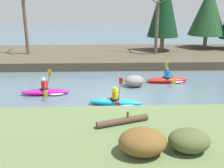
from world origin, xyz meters
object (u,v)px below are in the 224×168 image
kayaker_lead (169,79)px  driftwood_log (123,121)px  kayaker_trailing (47,91)px  boulder_midstream (134,81)px  kayaker_middle (118,102)px

kayaker_lead → driftwood_log: kayaker_lead is taller
kayaker_lead → kayaker_trailing: same height
kayaker_trailing → driftwood_log: 6.54m
kayaker_lead → driftwood_log: 8.14m
boulder_midstream → kayaker_middle: bearing=-110.9°
kayaker_middle → boulder_midstream: size_ratio=2.27×
kayaker_middle → driftwood_log: size_ratio=1.42×
kayaker_lead → boulder_midstream: bearing=-164.4°
kayaker_lead → kayaker_middle: size_ratio=0.99×
kayaker_trailing → boulder_midstream: kayaker_trailing is taller
kayaker_middle → driftwood_log: (-0.03, -3.55, 0.65)m
kayaker_lead → kayaker_middle: (-3.49, -3.76, 0.00)m
kayaker_trailing → boulder_midstream: (5.03, 1.32, 0.15)m
kayaker_lead → boulder_midstream: size_ratio=2.25×
kayaker_trailing → kayaker_lead: bearing=12.2°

